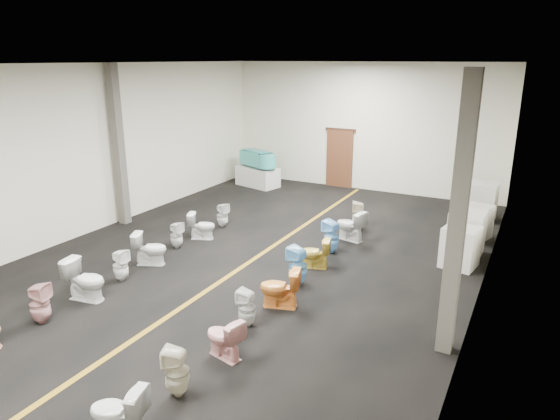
# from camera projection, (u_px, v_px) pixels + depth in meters

# --- Properties ---
(floor) EXTENTS (16.00, 16.00, 0.00)m
(floor) POSITION_uv_depth(u_px,v_px,m) (246.00, 264.00, 11.64)
(floor) COLOR black
(floor) RESTS_ON ground
(ceiling) EXTENTS (16.00, 16.00, 0.00)m
(ceiling) POSITION_uv_depth(u_px,v_px,m) (242.00, 64.00, 10.32)
(ceiling) COLOR black
(ceiling) RESTS_ON ground
(wall_back) EXTENTS (10.00, 0.00, 10.00)m
(wall_back) POSITION_uv_depth(u_px,v_px,m) (362.00, 127.00, 17.75)
(wall_back) COLOR beige
(wall_back) RESTS_ON ground
(wall_left) EXTENTS (0.00, 16.00, 16.00)m
(wall_left) POSITION_uv_depth(u_px,v_px,m) (83.00, 151.00, 13.21)
(wall_left) COLOR beige
(wall_left) RESTS_ON ground
(wall_right) EXTENTS (0.00, 16.00, 16.00)m
(wall_right) POSITION_uv_depth(u_px,v_px,m) (487.00, 199.00, 8.75)
(wall_right) COLOR beige
(wall_right) RESTS_ON ground
(aisle_stripe) EXTENTS (0.12, 15.60, 0.01)m
(aisle_stripe) POSITION_uv_depth(u_px,v_px,m) (246.00, 264.00, 11.64)
(aisle_stripe) COLOR #8C6614
(aisle_stripe) RESTS_ON floor
(back_door) EXTENTS (1.00, 0.10, 2.10)m
(back_door) POSITION_uv_depth(u_px,v_px,m) (339.00, 159.00, 18.41)
(back_door) COLOR #562D19
(back_door) RESTS_ON floor
(door_frame) EXTENTS (1.15, 0.08, 0.10)m
(door_frame) POSITION_uv_depth(u_px,v_px,m) (341.00, 130.00, 18.10)
(door_frame) COLOR #331C11
(door_frame) RESTS_ON back_door
(column_left) EXTENTS (0.25, 0.25, 4.50)m
(column_left) POSITION_uv_depth(u_px,v_px,m) (118.00, 146.00, 13.94)
(column_left) COLOR #59544C
(column_left) RESTS_ON floor
(column_right) EXTENTS (0.25, 0.25, 4.50)m
(column_right) POSITION_uv_depth(u_px,v_px,m) (458.00, 220.00, 7.60)
(column_right) COLOR #59544C
(column_right) RESTS_ON floor
(display_table) EXTENTS (1.76, 1.18, 0.72)m
(display_table) POSITION_uv_depth(u_px,v_px,m) (258.00, 177.00, 18.68)
(display_table) COLOR silver
(display_table) RESTS_ON floor
(bathtub) EXTENTS (1.76, 1.14, 0.55)m
(bathtub) POSITION_uv_depth(u_px,v_px,m) (257.00, 158.00, 18.48)
(bathtub) COLOR #3CAEA5
(bathtub) RESTS_ON display_table
(appliance_crate_a) EXTENTS (0.85, 0.85, 0.95)m
(appliance_crate_a) POSITION_uv_depth(u_px,v_px,m) (460.00, 247.00, 11.40)
(appliance_crate_a) COLOR silver
(appliance_crate_a) RESTS_ON floor
(appliance_crate_b) EXTENTS (0.82, 0.82, 1.09)m
(appliance_crate_b) POSITION_uv_depth(u_px,v_px,m) (466.00, 233.00, 12.12)
(appliance_crate_b) COLOR silver
(appliance_crate_b) RESTS_ON floor
(appliance_crate_c) EXTENTS (0.99, 0.99, 0.89)m
(appliance_crate_c) POSITION_uv_depth(u_px,v_px,m) (473.00, 222.00, 13.26)
(appliance_crate_c) COLOR beige
(appliance_crate_c) RESTS_ON floor
(appliance_crate_d) EXTENTS (0.82, 0.82, 1.10)m
(appliance_crate_d) POSITION_uv_depth(u_px,v_px,m) (482.00, 201.00, 14.77)
(appliance_crate_d) COLOR silver
(appliance_crate_d) RESTS_ON floor
(toilet_left_3) EXTENTS (0.44, 0.43, 0.78)m
(toilet_left_3) POSITION_uv_depth(u_px,v_px,m) (40.00, 303.00, 8.96)
(toilet_left_3) COLOR #CE9594
(toilet_left_3) RESTS_ON floor
(toilet_left_4) EXTENTS (0.89, 0.60, 0.84)m
(toilet_left_4) POSITION_uv_depth(u_px,v_px,m) (85.00, 280.00, 9.84)
(toilet_left_4) COLOR white
(toilet_left_4) RESTS_ON floor
(toilet_left_5) EXTENTS (0.34, 0.33, 0.71)m
(toilet_left_5) POSITION_uv_depth(u_px,v_px,m) (121.00, 265.00, 10.69)
(toilet_left_5) COLOR white
(toilet_left_5) RESTS_ON floor
(toilet_left_6) EXTENTS (0.87, 0.71, 0.77)m
(toilet_left_6) POSITION_uv_depth(u_px,v_px,m) (150.00, 249.00, 11.55)
(toilet_left_6) COLOR white
(toilet_left_6) RESTS_ON floor
(toilet_left_7) EXTENTS (0.33, 0.33, 0.69)m
(toilet_left_7) POSITION_uv_depth(u_px,v_px,m) (176.00, 235.00, 12.54)
(toilet_left_7) COLOR silver
(toilet_left_7) RESTS_ON floor
(toilet_left_8) EXTENTS (0.80, 0.64, 0.71)m
(toilet_left_8) POSITION_uv_depth(u_px,v_px,m) (202.00, 226.00, 13.21)
(toilet_left_8) COLOR white
(toilet_left_8) RESTS_ON floor
(toilet_left_9) EXTENTS (0.38, 0.37, 0.71)m
(toilet_left_9) POSITION_uv_depth(u_px,v_px,m) (222.00, 215.00, 14.10)
(toilet_left_9) COLOR silver
(toilet_left_9) RESTS_ON floor
(toilet_right_1) EXTENTS (0.82, 0.60, 0.76)m
(toilet_right_1) POSITION_uv_depth(u_px,v_px,m) (118.00, 413.00, 6.21)
(toilet_right_1) COLOR silver
(toilet_right_1) RESTS_ON floor
(toilet_right_2) EXTENTS (0.45, 0.44, 0.76)m
(toilet_right_2) POSITION_uv_depth(u_px,v_px,m) (177.00, 372.00, 7.02)
(toilet_right_2) COLOR beige
(toilet_right_2) RESTS_ON floor
(toilet_right_3) EXTENTS (0.76, 0.54, 0.70)m
(toilet_right_3) POSITION_uv_depth(u_px,v_px,m) (224.00, 338.00, 7.94)
(toilet_right_3) COLOR #E39F9B
(toilet_right_3) RESTS_ON floor
(toilet_right_4) EXTENTS (0.33, 0.33, 0.70)m
(toilet_right_4) POSITION_uv_depth(u_px,v_px,m) (247.00, 308.00, 8.89)
(toilet_right_4) COLOR silver
(toilet_right_4) RESTS_ON floor
(toilet_right_5) EXTENTS (0.87, 0.65, 0.79)m
(toilet_right_5) POSITION_uv_depth(u_px,v_px,m) (280.00, 288.00, 9.55)
(toilet_right_5) COLOR orange
(toilet_right_5) RESTS_ON floor
(toilet_right_6) EXTENTS (0.46, 0.45, 0.86)m
(toilet_right_6) POSITION_uv_depth(u_px,v_px,m) (298.00, 266.00, 10.47)
(toilet_right_6) COLOR #73BBE6
(toilet_right_6) RESTS_ON floor
(toilet_right_7) EXTENTS (0.77, 0.55, 0.71)m
(toilet_right_7) POSITION_uv_depth(u_px,v_px,m) (315.00, 253.00, 11.37)
(toilet_right_7) COLOR gold
(toilet_right_7) RESTS_ON floor
(toilet_right_8) EXTENTS (0.47, 0.46, 0.84)m
(toilet_right_8) POSITION_uv_depth(u_px,v_px,m) (331.00, 237.00, 12.23)
(toilet_right_8) COLOR #76B9F1
(toilet_right_8) RESTS_ON floor
(toilet_right_9) EXTENTS (0.89, 0.64, 0.82)m
(toilet_right_9) POSITION_uv_depth(u_px,v_px,m) (350.00, 225.00, 13.08)
(toilet_right_9) COLOR silver
(toilet_right_9) RESTS_ON floor
(toilet_right_10) EXTENTS (0.46, 0.46, 0.79)m
(toilet_right_10) POSITION_uv_depth(u_px,v_px,m) (359.00, 215.00, 13.95)
(toilet_right_10) COLOR beige
(toilet_right_10) RESTS_ON floor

